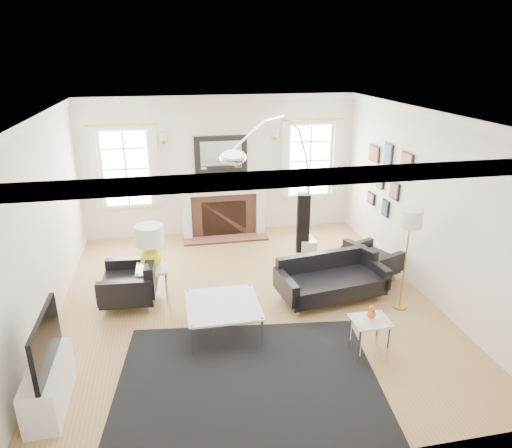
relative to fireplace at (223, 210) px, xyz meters
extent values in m
plane|color=#A37244|center=(0.00, -2.79, -0.54)|extent=(6.00, 6.00, 0.00)
cube|color=white|center=(0.00, 0.21, 0.86)|extent=(5.50, 0.04, 2.80)
cube|color=white|center=(0.00, -5.79, 0.86)|extent=(5.50, 0.04, 2.80)
cube|color=white|center=(-2.75, -2.79, 0.86)|extent=(0.04, 6.00, 2.80)
cube|color=white|center=(2.75, -2.79, 0.86)|extent=(0.04, 6.00, 2.80)
cube|color=white|center=(0.00, -2.79, 2.26)|extent=(5.50, 6.00, 0.02)
cube|color=white|center=(0.00, -2.79, 2.20)|extent=(5.50, 6.00, 0.12)
cube|color=white|center=(-0.75, 0.01, 0.01)|extent=(0.18, 0.38, 1.10)
cube|color=white|center=(0.75, 0.01, 0.01)|extent=(0.18, 0.38, 1.10)
cube|color=white|center=(0.00, 0.01, 0.51)|extent=(1.70, 0.38, 0.12)
cube|color=white|center=(0.00, 0.01, 0.41)|extent=(1.50, 0.34, 0.10)
cube|color=brown|center=(0.00, 0.03, -0.09)|extent=(1.30, 0.30, 0.90)
cube|color=black|center=(0.00, -0.07, -0.16)|extent=(0.90, 0.10, 0.76)
cube|color=brown|center=(0.00, -0.24, -0.52)|extent=(1.70, 0.50, 0.04)
cube|color=black|center=(0.00, 0.17, 1.11)|extent=(1.05, 0.06, 0.75)
cube|color=white|center=(0.00, 0.13, 1.11)|extent=(0.82, 0.02, 0.55)
cube|color=white|center=(-1.85, 0.18, 0.91)|extent=(1.00, 0.05, 1.60)
cube|color=white|center=(-1.85, 0.15, 0.91)|extent=(0.84, 0.02, 1.44)
cube|color=white|center=(-2.40, 0.08, 0.96)|extent=(0.14, 0.05, 1.55)
cube|color=white|center=(-1.30, 0.08, 0.96)|extent=(0.14, 0.05, 1.55)
cube|color=white|center=(1.85, 0.18, 0.91)|extent=(1.00, 0.05, 1.60)
cube|color=white|center=(1.85, 0.15, 0.91)|extent=(0.84, 0.02, 1.44)
cube|color=white|center=(1.30, 0.08, 0.96)|extent=(0.14, 0.05, 1.55)
cube|color=white|center=(2.40, 0.08, 0.96)|extent=(0.14, 0.05, 1.55)
cube|color=black|center=(2.72, -2.19, 1.31)|extent=(0.03, 0.34, 0.44)
cube|color=#C17633|center=(2.70, -2.19, 1.31)|extent=(0.01, 0.29, 0.39)
cube|color=black|center=(2.72, -1.54, 1.36)|extent=(0.03, 0.28, 0.38)
cube|color=#3A5A9F|center=(2.70, -1.54, 1.36)|extent=(0.01, 0.23, 0.33)
cube|color=black|center=(2.72, -0.99, 1.26)|extent=(0.03, 0.40, 0.30)
cube|color=#A53332|center=(2.70, -0.99, 1.26)|extent=(0.01, 0.35, 0.25)
cube|color=black|center=(2.72, -1.89, 0.81)|extent=(0.03, 0.30, 0.30)
cube|color=brown|center=(2.70, -1.89, 0.81)|extent=(0.01, 0.25, 0.25)
cube|color=black|center=(2.72, -1.34, 0.86)|extent=(0.03, 0.26, 0.34)
cube|color=#47764D|center=(2.70, -1.34, 0.86)|extent=(0.01, 0.21, 0.29)
cube|color=black|center=(2.72, -0.79, 0.81)|extent=(0.03, 0.32, 0.24)
cube|color=olive|center=(2.70, -0.79, 0.81)|extent=(0.01, 0.27, 0.19)
cube|color=black|center=(2.72, -1.64, 0.41)|extent=(0.03, 0.24, 0.30)
cube|color=#3D3973|center=(2.70, -1.64, 0.41)|extent=(0.01, 0.19, 0.25)
cube|color=black|center=(2.72, -1.04, 0.41)|extent=(0.03, 0.28, 0.22)
cube|color=#864E5C|center=(2.70, -1.04, 0.41)|extent=(0.01, 0.23, 0.17)
cube|color=white|center=(-2.45, -4.49, -0.29)|extent=(0.35, 1.00, 0.50)
cube|color=black|center=(-2.40, -4.49, 0.26)|extent=(0.05, 1.00, 0.58)
cube|color=black|center=(-0.32, -4.66, -0.54)|extent=(3.27, 2.83, 0.01)
cube|color=black|center=(1.28, -2.93, -0.30)|extent=(1.64, 0.95, 0.26)
cube|color=black|center=(1.23, -2.61, -0.11)|extent=(1.55, 0.35, 0.43)
cube|color=black|center=(0.53, -3.04, -0.20)|extent=(0.23, 0.74, 0.33)
cube|color=black|center=(2.03, -2.82, -0.20)|extent=(0.23, 0.74, 0.33)
cube|color=black|center=(-1.74, -2.47, -0.27)|extent=(0.82, 0.82, 0.29)
cube|color=black|center=(-1.40, -2.50, -0.06)|extent=(0.19, 0.78, 0.48)
cube|color=black|center=(-1.72, -2.09, -0.16)|extent=(0.77, 0.17, 0.36)
cube|color=black|center=(-1.77, -2.86, -0.16)|extent=(0.77, 0.17, 0.36)
cube|color=black|center=(2.20, -2.35, -0.30)|extent=(0.90, 0.90, 0.26)
cube|color=black|center=(1.92, -2.47, -0.11)|extent=(0.37, 0.68, 0.43)
cube|color=black|center=(2.33, -2.66, -0.20)|extent=(0.67, 0.36, 0.32)
cube|color=black|center=(2.07, -2.03, -0.20)|extent=(0.67, 0.36, 0.32)
cube|color=silver|center=(-0.45, -3.49, -0.12)|extent=(0.96, 0.96, 0.02)
cylinder|color=silver|center=(-0.90, -3.93, -0.33)|extent=(0.04, 0.04, 0.43)
cylinder|color=silver|center=(-0.01, -3.93, -0.33)|extent=(0.04, 0.04, 0.43)
cylinder|color=silver|center=(-0.90, -3.05, -0.33)|extent=(0.04, 0.04, 0.43)
cylinder|color=silver|center=(-0.01, -3.05, -0.33)|extent=(0.04, 0.04, 0.43)
cube|color=silver|center=(-1.39, -2.39, -0.03)|extent=(0.48, 0.48, 0.02)
cylinder|color=silver|center=(-1.59, -2.59, -0.28)|extent=(0.04, 0.04, 0.53)
cylinder|color=silver|center=(-1.19, -2.59, -0.28)|extent=(0.04, 0.04, 0.53)
cylinder|color=silver|center=(-1.59, -2.19, -0.28)|extent=(0.04, 0.04, 0.53)
cylinder|color=silver|center=(-1.19, -2.19, -0.28)|extent=(0.04, 0.04, 0.53)
cube|color=silver|center=(1.26, -4.34, -0.05)|extent=(0.46, 0.38, 0.02)
cylinder|color=silver|center=(1.07, -4.49, -0.29)|extent=(0.04, 0.04, 0.50)
cylinder|color=silver|center=(1.45, -4.49, -0.29)|extent=(0.04, 0.04, 0.50)
cylinder|color=silver|center=(1.07, -4.19, -0.29)|extent=(0.04, 0.04, 0.50)
cylinder|color=silver|center=(1.45, -4.19, -0.29)|extent=(0.04, 0.04, 0.50)
sphere|color=#CBE01C|center=(-1.39, -2.39, 0.14)|extent=(0.32, 0.32, 0.32)
cylinder|color=#CBE01C|center=(-1.39, -2.39, 0.30)|extent=(0.04, 0.04, 0.13)
cylinder|color=white|center=(-1.39, -2.39, 0.51)|extent=(0.42, 0.42, 0.29)
sphere|color=#CE651A|center=(1.26, -4.34, 0.04)|extent=(0.11, 0.11, 0.11)
sphere|color=#CE651A|center=(1.26, -4.34, 0.12)|extent=(0.08, 0.08, 0.08)
cube|color=silver|center=(1.46, -1.07, -0.43)|extent=(0.29, 0.46, 0.23)
ellipsoid|color=silver|center=(-0.13, -2.43, 1.63)|extent=(0.39, 0.39, 0.23)
cylinder|color=#B99140|center=(2.20, -3.38, -0.53)|extent=(0.20, 0.20, 0.03)
cylinder|color=#B99140|center=(2.20, -3.38, 0.14)|extent=(0.02, 0.02, 1.37)
cylinder|color=white|center=(2.20, -3.38, 0.88)|extent=(0.31, 0.31, 0.25)
cube|color=black|center=(1.37, -1.09, 0.02)|extent=(0.26, 0.26, 1.13)
camera|label=1|loc=(-1.04, -8.77, 3.04)|focal=32.00mm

